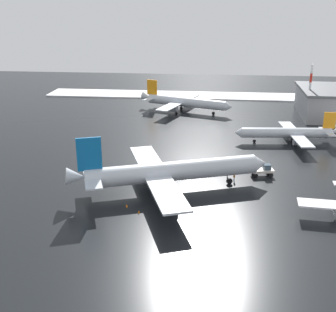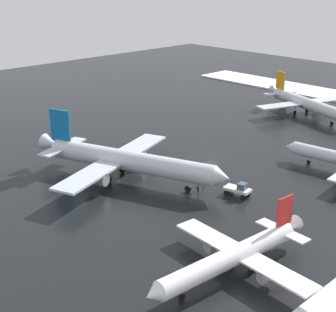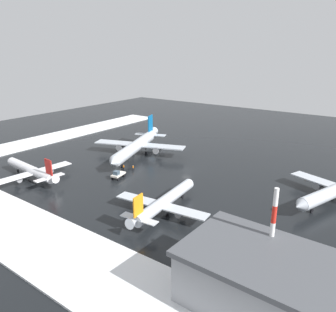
# 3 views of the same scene
# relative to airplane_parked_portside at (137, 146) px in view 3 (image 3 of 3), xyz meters

# --- Properties ---
(ground_plane) EXTENTS (240.00, 240.00, 0.00)m
(ground_plane) POSITION_rel_airplane_parked_portside_xyz_m (21.74, -1.71, -3.87)
(ground_plane) COLOR black
(snow_bank_far) EXTENTS (152.00, 16.00, 0.40)m
(snow_bank_far) POSITION_rel_airplane_parked_portside_xyz_m (21.74, -51.71, -3.67)
(snow_bank_far) COLOR white
(snow_bank_far) RESTS_ON ground_plane
(snow_bank_left) EXTENTS (14.00, 116.00, 0.40)m
(snow_bank_left) POSITION_rel_airplane_parked_portside_xyz_m (-45.26, -1.71, -3.67)
(snow_bank_left) COLOR white
(snow_bank_left) RESTS_ON ground_plane
(airplane_parked_portside) EXTENTS (32.24, 38.18, 11.72)m
(airplane_parked_portside) POSITION_rel_airplane_parked_portside_xyz_m (0.00, 0.00, 0.00)
(airplane_parked_portside) COLOR silver
(airplane_parked_portside) RESTS_ON ground_plane
(airplane_far_rear) EXTENTS (22.69, 27.30, 8.10)m
(airplane_far_rear) POSITION_rel_airplane_parked_portside_xyz_m (32.52, -27.79, -1.20)
(airplane_far_rear) COLOR silver
(airplane_far_rear) RESTS_ON ground_plane
(airplane_foreground_jet) EXTENTS (27.03, 22.45, 8.02)m
(airplane_foreground_jet) POSITION_rel_airplane_parked_portside_xyz_m (-10.35, -33.72, -1.22)
(airplane_foreground_jet) COLOR white
(airplane_foreground_jet) RESTS_ON ground_plane
(pushback_tug) EXTENTS (3.03, 4.93, 2.50)m
(pushback_tug) POSITION_rel_airplane_parked_portside_xyz_m (9.35, -19.04, -2.59)
(pushback_tug) COLOR silver
(pushback_tug) RESTS_ON ground_plane
(ground_crew_mid_apron) EXTENTS (0.36, 0.36, 1.71)m
(ground_crew_mid_apron) POSITION_rel_airplane_parked_portside_xyz_m (8.48, -11.56, -2.90)
(ground_crew_mid_apron) COLOR black
(ground_crew_mid_apron) RESTS_ON ground_plane
(ground_crew_by_nose_gear) EXTENTS (0.36, 0.36, 1.71)m
(ground_crew_by_nose_gear) POSITION_rel_airplane_parked_portside_xyz_m (5.76, -12.83, -2.90)
(ground_crew_by_nose_gear) COLOR black
(ground_crew_by_nose_gear) RESTS_ON ground_plane
(antenna_mast) EXTENTS (0.70, 0.70, 16.49)m
(antenna_mast) POSITION_rel_airplane_parked_portside_xyz_m (59.96, -37.98, 4.37)
(antenna_mast) COLOR red
(antenna_mast) RESTS_ON ground_plane
(cargo_hangar) EXTENTS (25.43, 15.73, 8.80)m
(cargo_hangar) POSITION_rel_airplane_parked_portside_xyz_m (62.25, -43.22, 0.57)
(cargo_hangar) COLOR gray
(cargo_hangar) RESTS_ON ground_plane
(traffic_cone_near_nose) EXTENTS (0.36, 0.36, 0.55)m
(traffic_cone_near_nose) POSITION_rel_airplane_parked_portside_xyz_m (-7.82, 6.56, -3.60)
(traffic_cone_near_nose) COLOR orange
(traffic_cone_near_nose) RESTS_ON ground_plane
(traffic_cone_mid_line) EXTENTS (0.36, 0.36, 0.55)m
(traffic_cone_mid_line) POSITION_rel_airplane_parked_portside_xyz_m (-9.90, 4.03, -3.60)
(traffic_cone_mid_line) COLOR orange
(traffic_cone_mid_line) RESTS_ON ground_plane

